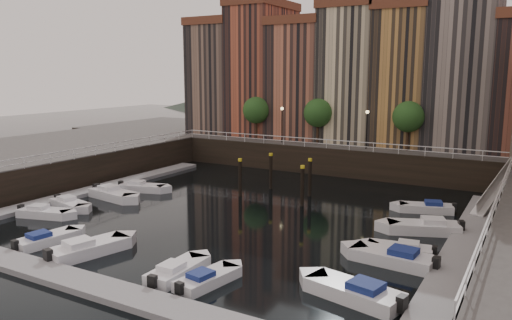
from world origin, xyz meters
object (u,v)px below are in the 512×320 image
Objects in this scene: mooring_pilings at (280,179)px; boat_left_2 at (113,194)px; boat_left_0 at (44,213)px; boat_left_1 at (70,204)px; gangway at (495,187)px.

mooring_pilings is 1.23× the size of boat_left_2.
boat_left_1 is at bearing 81.33° from boat_left_0.
gangway reaches higher than mooring_pilings.
gangway is at bearing 15.27° from mooring_pilings.
mooring_pilings is 1.49× the size of boat_left_0.
boat_left_0 is 1.00× the size of boat_left_1.
boat_left_0 is (-30.19, -19.62, -1.58)m from gangway.
gangway is 1.25× the size of mooring_pilings.
boat_left_2 is at bearing -147.07° from mooring_pilings.
boat_left_2 is (0.81, 4.02, 0.07)m from boat_left_1.
boat_left_0 is at bearing -85.06° from boat_left_2.
mooring_pilings is 18.11m from boat_left_1.
gangway is 34.93m from boat_left_1.
mooring_pilings is 1.49× the size of boat_left_1.
mooring_pilings is (-17.20, -4.70, -0.27)m from gangway.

